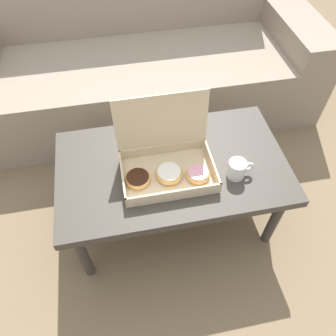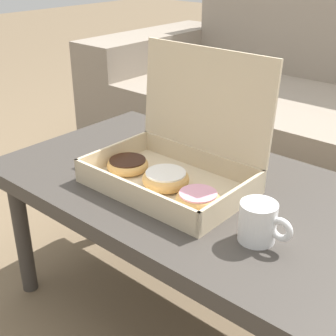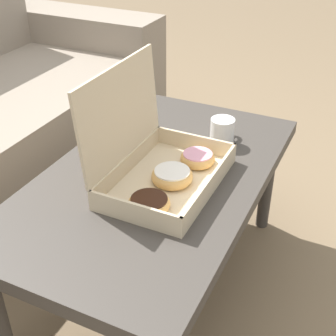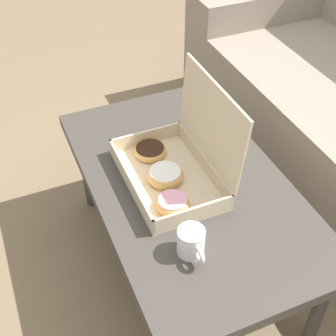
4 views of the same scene
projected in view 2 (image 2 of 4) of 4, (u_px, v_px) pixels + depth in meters
name	position (u px, v px, depth m)	size (l,w,h in m)	color
ground_plane	(214.00, 292.00, 1.39)	(12.00, 12.00, 0.00)	#756047
coffee_table	(191.00, 199.00, 1.15)	(0.98, 0.57, 0.41)	#3D3833
pastry_box	(174.00, 162.00, 1.10)	(0.38, 0.27, 0.31)	beige
coffee_mug	(259.00, 222.00, 0.89)	(0.11, 0.07, 0.08)	white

